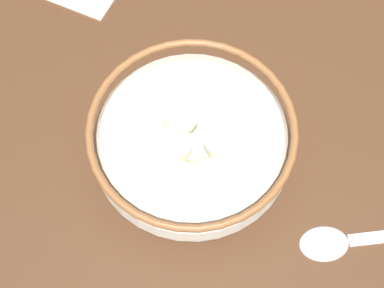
{
  "coord_description": "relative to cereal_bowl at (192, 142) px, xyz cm",
  "views": [
    {
      "loc": [
        -13.32,
        10.15,
        40.39
      ],
      "look_at": [
        0.0,
        0.0,
        3.0
      ],
      "focal_mm": 47.82,
      "sensor_mm": 36.0,
      "label": 1
    }
  ],
  "objects": [
    {
      "name": "ground_plane",
      "position": [
        -0.02,
        0.02,
        -4.39
      ],
      "size": [
        116.18,
        116.18,
        2.0
      ],
      "primitive_type": "cube",
      "color": "#472B19"
    },
    {
      "name": "cereal_bowl",
      "position": [
        0.0,
        0.0,
        0.0
      ],
      "size": [
        16.03,
        16.03,
        6.31
      ],
      "color": "silver",
      "rests_on": "ground_plane"
    },
    {
      "name": "spoon",
      "position": [
        -13.2,
        -5.44,
        -3.05
      ],
      "size": [
        8.52,
        12.46,
        0.8
      ],
      "color": "silver",
      "rests_on": "ground_plane"
    }
  ]
}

